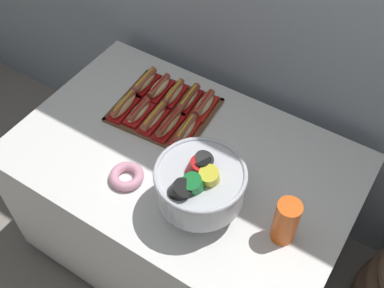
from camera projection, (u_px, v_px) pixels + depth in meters
The scene contains 16 objects.
ground_plane at pixel (185, 245), 2.43m from camera, with size 10.00×10.00×0.00m, color gray.
buffet_table at pixel (184, 204), 2.13m from camera, with size 1.37×0.88×0.75m.
serving_tray at pixel (164, 110), 2.02m from camera, with size 0.43×0.39×0.01m.
hot_dog_0 at pixel (124, 105), 2.00m from camera, with size 0.08×0.19×0.06m.
hot_dog_1 at pixel (139, 112), 1.97m from camera, with size 0.07×0.16×0.06m.
hot_dog_2 at pixel (154, 118), 1.95m from camera, with size 0.07×0.18×0.06m.
hot_dog_3 at pixel (169, 124), 1.93m from camera, with size 0.07×0.19×0.06m.
hot_dog_4 at pixel (185, 131), 1.90m from camera, with size 0.08×0.17×0.06m.
hot_dog_5 at pixel (145, 82), 2.09m from camera, with size 0.07×0.18×0.06m.
hot_dog_6 at pixel (159, 88), 2.07m from camera, with size 0.07×0.17×0.06m.
hot_dog_7 at pixel (174, 94), 2.04m from camera, with size 0.08×0.18×0.06m.
hot_dog_8 at pixel (189, 99), 2.02m from camera, with size 0.07×0.18×0.06m.
hot_dog_9 at pixel (204, 105), 2.00m from camera, with size 0.08×0.17×0.06m.
punch_bowl at pixel (200, 184), 1.58m from camera, with size 0.32×0.32×0.27m.
cup_stack at pixel (286, 222), 1.56m from camera, with size 0.08×0.08×0.19m.
donut at pixel (127, 176), 1.77m from camera, with size 0.13×0.13×0.04m.
Camera 1 is at (0.66, -0.96, 2.20)m, focal length 43.65 mm.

